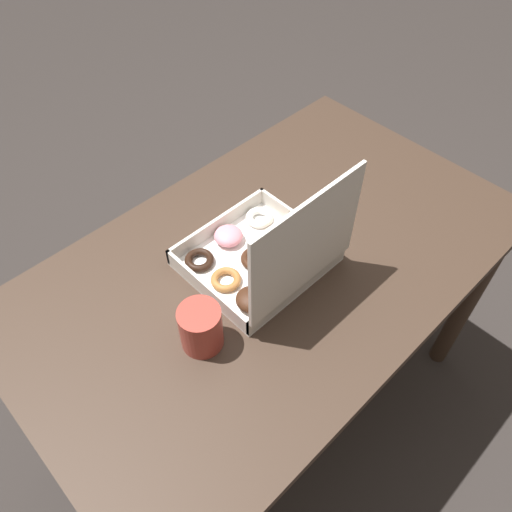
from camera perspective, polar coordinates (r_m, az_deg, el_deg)
name	(u,v)px	position (r m, az deg, el deg)	size (l,w,h in m)	color
ground_plane	(267,397)	(1.79, 1.29, -15.80)	(8.00, 8.00, 0.00)	#2D2826
dining_table	(272,287)	(1.24, 1.79, -3.57)	(1.22, 0.73, 0.74)	#38281E
donut_box	(268,256)	(1.10, 1.44, 0.02)	(0.30, 0.28, 0.29)	white
coffee_mug	(201,327)	(0.99, -6.34, -8.09)	(0.09, 0.09, 0.10)	#A3382D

